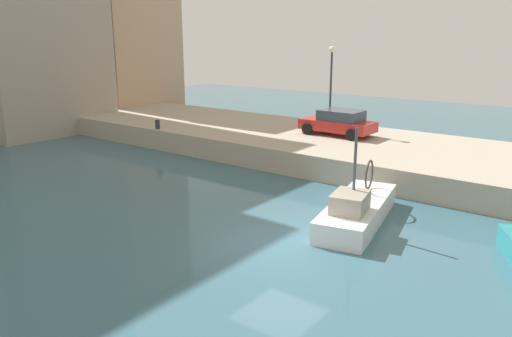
{
  "coord_description": "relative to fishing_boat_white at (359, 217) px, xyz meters",
  "views": [
    {
      "loc": [
        -12.35,
        -8.4,
        6.6
      ],
      "look_at": [
        3.64,
        3.78,
        1.2
      ],
      "focal_mm": 34.82,
      "sensor_mm": 36.0,
      "label": 1
    }
  ],
  "objects": [
    {
      "name": "waterfront_building_west_mid",
      "position": [
        11.26,
        26.93,
        8.1
      ],
      "size": [
        7.34,
        6.28,
        16.35
      ],
      "color": "tan",
      "rests_on": "ground"
    },
    {
      "name": "water_surface",
      "position": [
        -3.74,
        0.96,
        -0.1
      ],
      "size": [
        80.0,
        80.0,
        0.0
      ],
      "primitive_type": "plane",
      "color": "#386070",
      "rests_on": "ground"
    },
    {
      "name": "fishing_boat_white",
      "position": [
        0.0,
        0.0,
        0.0
      ],
      "size": [
        6.55,
        2.88,
        4.4
      ],
      "color": "white",
      "rests_on": "ground"
    },
    {
      "name": "quay_wall",
      "position": [
        7.76,
        0.96,
        0.5
      ],
      "size": [
        9.0,
        56.0,
        1.2
      ],
      "primitive_type": "cube",
      "color": "#ADA08C",
      "rests_on": "ground"
    },
    {
      "name": "quay_streetlamp",
      "position": [
        9.26,
        6.49,
        4.35
      ],
      "size": [
        0.36,
        0.36,
        4.83
      ],
      "color": "#38383D",
      "rests_on": "quay_wall"
    },
    {
      "name": "mooring_bollard_north",
      "position": [
        3.61,
        14.96,
        1.37
      ],
      "size": [
        0.28,
        0.28,
        0.55
      ],
      "primitive_type": "cylinder",
      "color": "#2D2D33",
      "rests_on": "quay_wall"
    },
    {
      "name": "parked_car_red",
      "position": [
        8.46,
        5.47,
        1.82
      ],
      "size": [
        2.12,
        4.11,
        1.41
      ],
      "color": "red",
      "rests_on": "quay_wall"
    }
  ]
}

